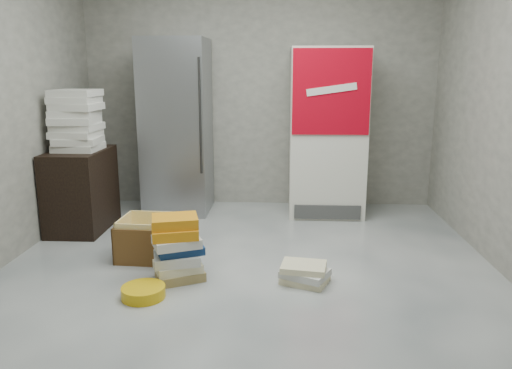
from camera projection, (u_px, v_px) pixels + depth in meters
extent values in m
plane|color=beige|center=(244.00, 292.00, 3.60)|extent=(5.00, 5.00, 0.00)
cube|color=#9F9B8F|center=(260.00, 85.00, 5.72)|extent=(4.00, 0.04, 2.80)
cube|color=#9F9B8F|center=(131.00, 172.00, 0.86)|extent=(4.00, 0.04, 2.80)
cube|color=#9EA0A6|center=(177.00, 127.00, 5.51)|extent=(0.70, 0.70, 1.90)
cylinder|color=#333333|center=(200.00, 117.00, 5.11)|extent=(0.02, 0.02, 1.19)
cube|color=silver|center=(327.00, 132.00, 5.44)|extent=(0.80, 0.70, 1.80)
cube|color=#B70517|center=(331.00, 92.00, 4.98)|extent=(0.78, 0.02, 0.85)
cube|color=white|center=(332.00, 89.00, 4.96)|extent=(0.50, 0.01, 0.14)
cube|color=#3F3F3F|center=(327.00, 212.00, 5.27)|extent=(0.70, 0.02, 0.15)
cube|color=black|center=(81.00, 190.00, 4.96)|extent=(0.50, 0.80, 0.80)
cube|color=silver|center=(79.00, 147.00, 4.86)|extent=(0.41, 0.41, 0.06)
cube|color=silver|center=(79.00, 141.00, 4.84)|extent=(0.42, 0.42, 0.06)
cube|color=silver|center=(76.00, 134.00, 4.83)|extent=(0.42, 0.42, 0.06)
cube|color=silver|center=(78.00, 127.00, 4.83)|extent=(0.42, 0.42, 0.06)
cube|color=silver|center=(75.00, 120.00, 4.80)|extent=(0.42, 0.42, 0.06)
cube|color=silver|center=(75.00, 113.00, 4.80)|extent=(0.42, 0.42, 0.06)
cube|color=silver|center=(77.00, 107.00, 4.78)|extent=(0.42, 0.42, 0.06)
cube|color=silver|center=(75.00, 100.00, 4.77)|extent=(0.41, 0.41, 0.06)
cube|color=silver|center=(76.00, 93.00, 4.76)|extent=(0.42, 0.42, 0.06)
cube|color=olive|center=(180.00, 275.00, 3.82)|extent=(0.42, 0.39, 0.07)
cube|color=beige|center=(178.00, 266.00, 3.81)|extent=(0.42, 0.38, 0.07)
cube|color=silver|center=(177.00, 258.00, 3.78)|extent=(0.40, 0.35, 0.07)
cube|color=navy|center=(180.00, 248.00, 3.80)|extent=(0.41, 0.37, 0.06)
cube|color=silver|center=(176.00, 242.00, 3.75)|extent=(0.41, 0.38, 0.07)
cube|color=orange|center=(175.00, 232.00, 3.74)|extent=(0.40, 0.35, 0.08)
cube|color=orange|center=(175.00, 221.00, 3.74)|extent=(0.39, 0.34, 0.08)
cube|color=beige|center=(305.00, 279.00, 3.77)|extent=(0.40, 0.36, 0.05)
cube|color=silver|center=(305.00, 273.00, 3.75)|extent=(0.41, 0.37, 0.05)
cube|color=beige|center=(304.00, 267.00, 3.74)|extent=(0.36, 0.30, 0.05)
cube|color=yellow|center=(147.00, 256.00, 4.28)|extent=(0.43, 0.43, 0.01)
cube|color=brown|center=(154.00, 232.00, 4.45)|extent=(0.44, 0.04, 0.31)
cube|color=brown|center=(138.00, 248.00, 4.04)|extent=(0.44, 0.04, 0.31)
cube|color=brown|center=(122.00, 239.00, 4.27)|extent=(0.04, 0.44, 0.31)
cube|color=brown|center=(171.00, 241.00, 4.22)|extent=(0.04, 0.44, 0.31)
cube|color=yellow|center=(153.00, 230.00, 4.43)|extent=(0.40, 0.03, 0.35)
cube|color=yellow|center=(139.00, 245.00, 4.05)|extent=(0.40, 0.03, 0.35)
cube|color=yellow|center=(124.00, 237.00, 4.26)|extent=(0.03, 0.40, 0.35)
cube|color=yellow|center=(168.00, 238.00, 4.22)|extent=(0.03, 0.40, 0.35)
cylinder|color=#E1B00D|center=(143.00, 292.00, 3.51)|extent=(0.40, 0.40, 0.08)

